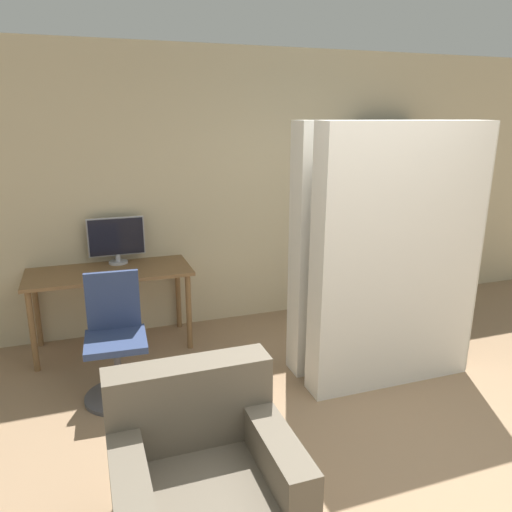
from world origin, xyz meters
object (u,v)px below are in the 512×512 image
at_px(monitor, 116,239).
at_px(mattress_far, 371,247).
at_px(armchair, 202,483).
at_px(mattress_near, 398,259).
at_px(bookshelf, 375,218).
at_px(office_chair, 116,348).

xyz_separation_m(monitor, mattress_far, (1.95, -1.19, 0.04)).
relative_size(mattress_far, armchair, 2.39).
distance_m(mattress_near, mattress_far, 0.38).
bearing_deg(mattress_far, bookshelf, 56.31).
xyz_separation_m(bookshelf, armchair, (-2.57, -2.60, -0.67)).
height_order(bookshelf, armchair, bookshelf).
xyz_separation_m(office_chair, mattress_far, (2.07, -0.12, 0.63)).
bearing_deg(bookshelf, office_chair, -159.58).
height_order(monitor, armchair, monitor).
relative_size(office_chair, armchair, 1.11).
distance_m(office_chair, bookshelf, 3.11).
bearing_deg(mattress_far, mattress_near, -90.00).
height_order(monitor, mattress_far, mattress_far).
distance_m(monitor, office_chair, 1.23).
distance_m(monitor, bookshelf, 2.74).
bearing_deg(office_chair, armchair, -79.42).
xyz_separation_m(office_chair, mattress_near, (2.07, -0.50, 0.63)).
bearing_deg(armchair, mattress_far, 38.38).
bearing_deg(bookshelf, armchair, -134.74).
height_order(office_chair, armchair, office_chair).
height_order(mattress_near, armchair, mattress_near).
xyz_separation_m(mattress_near, mattress_far, (0.00, 0.38, -0.00)).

